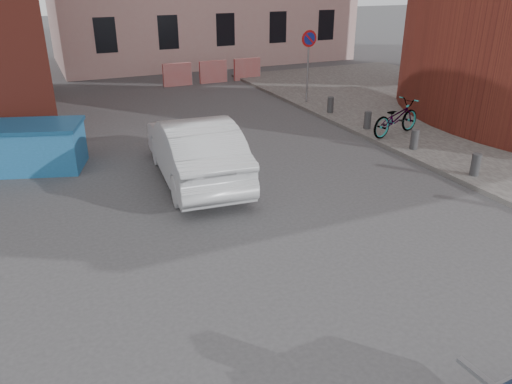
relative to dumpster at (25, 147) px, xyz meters
name	(u,v)px	position (x,y,z in m)	size (l,w,h in m)	color
ground	(277,254)	(3.96, -6.50, -0.60)	(120.00, 120.00, 0.00)	#38383A
sidewalk	(498,129)	(13.96, -2.50, -0.54)	(9.00, 24.00, 0.12)	#474442
no_parking_sign	(309,51)	(9.96, 2.98, 1.41)	(0.60, 0.09, 2.65)	gray
bollards	(414,139)	(9.96, -3.10, -0.21)	(0.22, 9.02, 0.55)	#3A3A3D
barriers	(213,72)	(8.16, 8.50, -0.10)	(4.70, 0.18, 1.00)	red
dumpster	(25,147)	(0.00, 0.00, 0.00)	(3.16, 2.27, 1.20)	#2369A6
silver_car	(195,149)	(3.75, -2.45, 0.18)	(1.65, 4.74, 1.56)	silver
bicycle	(396,118)	(10.34, -1.77, 0.04)	(0.69, 1.99, 1.04)	black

